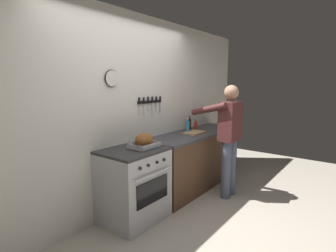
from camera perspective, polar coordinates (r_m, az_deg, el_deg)
ground_plane at (r=3.22m, az=9.54°, el=-22.62°), size 8.00×8.00×0.00m
wall_back at (r=3.58m, az=-9.30°, el=2.84°), size 6.00×0.13×2.60m
counter_block at (r=4.45m, az=5.69°, el=-6.99°), size 2.03×0.65×0.90m
stove at (r=3.39m, az=-7.38°, el=-12.37°), size 0.76×0.67×0.90m
person_cook at (r=4.01m, az=12.81°, el=-1.64°), size 0.51×0.63×1.66m
roasting_pan at (r=3.29m, az=-5.11°, el=-3.21°), size 0.35×0.26×0.19m
cutting_board at (r=4.25m, az=5.63°, el=-1.41°), size 0.36×0.24×0.02m
bottle_soy_sauce at (r=4.57m, az=4.62°, el=0.44°), size 0.05×0.05×0.23m
bottle_hot_sauce at (r=4.63m, az=5.94°, el=0.20°), size 0.05×0.05×0.16m
bottle_dish_soap at (r=4.28m, az=4.23°, el=-0.10°), size 0.06×0.06×0.24m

